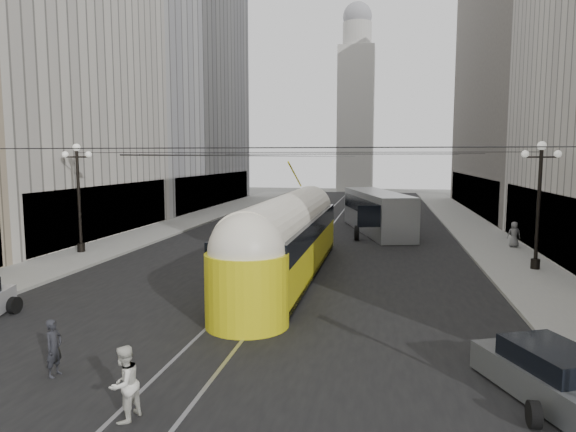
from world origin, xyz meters
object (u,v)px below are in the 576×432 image
at_px(city_bus, 377,210).
at_px(pedestrian_crossing_b, 124,384).
at_px(pedestrian_crossing_a, 54,348).
at_px(pedestrian_sidewalk_right, 514,234).
at_px(streetcar, 288,236).
at_px(sedan_grey, 552,376).

distance_m(city_bus, pedestrian_crossing_b, 30.10).
relative_size(pedestrian_crossing_a, pedestrian_crossing_b, 0.91).
bearing_deg(pedestrian_sidewalk_right, streetcar, 36.31).
xyz_separation_m(sedan_grey, pedestrian_crossing_a, (-12.47, -0.95, 0.17)).
relative_size(city_bus, pedestrian_sidewalk_right, 7.93).
height_order(sedan_grey, pedestrian_sidewalk_right, pedestrian_sidewalk_right).
relative_size(streetcar, pedestrian_sidewalk_right, 11.32).
bearing_deg(sedan_grey, pedestrian_crossing_b, -163.89).
bearing_deg(pedestrian_crossing_a, streetcar, -14.98).
relative_size(city_bus, pedestrian_crossing_a, 8.25).
bearing_deg(pedestrian_crossing_b, pedestrian_sidewalk_right, 163.89).
bearing_deg(pedestrian_crossing_b, sedan_grey, 119.54).
xyz_separation_m(streetcar, city_bus, (4.01, 15.44, -0.23)).
bearing_deg(pedestrian_crossing_a, pedestrian_crossing_b, -118.69).
height_order(streetcar, pedestrian_sidewalk_right, streetcar).
relative_size(sedan_grey, pedestrian_crossing_a, 2.92).
height_order(sedan_grey, pedestrian_crossing_a, pedestrian_crossing_a).
xyz_separation_m(sedan_grey, pedestrian_sidewalk_right, (4.00, 21.08, 0.36)).
xyz_separation_m(pedestrian_crossing_a, pedestrian_crossing_b, (2.97, -1.79, 0.08)).
bearing_deg(pedestrian_sidewalk_right, pedestrian_crossing_b, 59.41).
distance_m(sedan_grey, pedestrian_sidewalk_right, 21.46).
distance_m(streetcar, pedestrian_sidewalk_right, 15.83).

